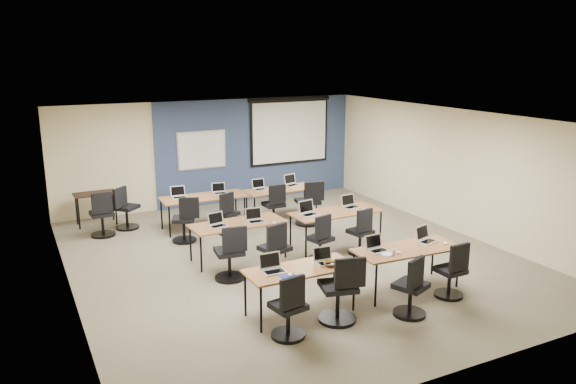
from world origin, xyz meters
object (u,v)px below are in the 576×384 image
task_chair_7 (361,235)px  task_chair_0 (289,312)px  laptop_0 (272,267)px  laptop_7 (350,204)px  task_chair_1 (341,294)px  task_chair_3 (452,275)px  laptop_8 (179,195)px  training_table_mid_left (238,225)px  training_table_front_right (407,251)px  task_chair_2 (412,292)px  task_chair_9 (227,217)px  spare_chair_a (125,212)px  laptop_6 (308,211)px  task_chair_10 (275,208)px  laptop_1 (325,259)px  task_chair_4 (231,257)px  spare_chair_b (102,218)px  laptop_4 (217,223)px  utility_table (95,197)px  projector_screen (290,127)px  training_table_back_right (281,191)px  training_table_mid_right (336,214)px  laptop_3 (425,238)px  task_chair_5 (275,254)px  whiteboard (202,150)px  laptop_10 (260,187)px  task_chair_6 (321,242)px  task_chair_11 (309,206)px  laptop_2 (376,247)px  laptop_11 (292,183)px  laptop_9 (220,191)px  task_chair_8 (185,223)px

task_chair_7 → task_chair_0: bearing=-149.9°
laptop_0 → laptop_7: size_ratio=1.01×
task_chair_1 → task_chair_3: 2.05m
task_chair_1 → laptop_8: (-0.83, 5.45, 0.36)m
laptop_7 → laptop_8: size_ratio=1.04×
training_table_mid_left → task_chair_3: 4.00m
training_table_front_right → task_chair_2: (-0.56, -0.84, -0.28)m
task_chair_9 → spare_chair_a: (-1.92, 1.35, 0.02)m
laptop_6 → task_chair_10: 1.82m
laptop_1 → task_chair_2: size_ratio=0.31×
task_chair_4 → task_chair_7: (2.75, 0.06, -0.03)m
laptop_0 → task_chair_2: bearing=-25.1°
spare_chair_a → spare_chair_b: size_ratio=0.99×
laptop_4 → laptop_6: bearing=-14.6°
training_table_mid_left → utility_table: utility_table is taller
projector_screen → training_table_back_right: bearing=-122.3°
training_table_mid_left → training_table_mid_right: 2.08m
laptop_3 → task_chair_5: 2.61m
whiteboard → laptop_7: 4.53m
laptop_1 → laptop_10: (1.04, 4.79, 0.00)m
task_chair_4 → task_chair_6: 1.84m
task_chair_0 → task_chair_4: 2.30m
training_table_front_right → task_chair_7: bearing=83.5°
task_chair_3 → laptop_6: size_ratio=2.63×
laptop_1 → task_chair_5: (-0.15, 1.46, -0.37)m
laptop_7 → task_chair_11: bearing=92.1°
laptop_0 → laptop_1: (0.87, -0.05, -0.01)m
laptop_2 → laptop_6: size_ratio=0.89×
laptop_0 → laptop_1: bearing=-1.8°
projector_screen → task_chair_11: 3.18m
laptop_7 → laptop_11: bearing=87.6°
laptop_8 → laptop_9: bearing=3.4°
projector_screen → utility_table: projector_screen is taller
task_chair_10 → utility_table: bearing=152.7°
projector_screen → laptop_9: bearing=-147.5°
task_chair_9 → laptop_7: bearing=-59.0°
task_chair_0 → laptop_4: 3.20m
task_chair_2 → task_chair_10: size_ratio=1.00×
training_table_mid_right → task_chair_0: bearing=-132.0°
utility_table → task_chair_11: bearing=-28.8°
projector_screen → task_chair_11: size_ratio=2.30×
laptop_2 → laptop_10: bearing=86.0°
task_chair_1 → task_chair_8: task_chair_1 is taller
training_table_back_right → laptop_2: 4.54m
training_table_front_right → task_chair_3: 0.80m
task_chair_1 → laptop_9: 5.42m
projector_screen → laptop_7: 4.26m
laptop_2 → laptop_9: 4.86m
task_chair_3 → utility_table: bearing=121.8°
task_chair_3 → task_chair_1: bearing=175.5°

